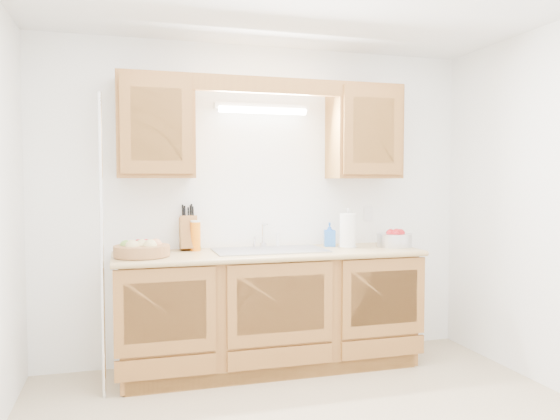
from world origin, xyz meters
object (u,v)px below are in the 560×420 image
object	(u,v)px
paper_towel	(348,231)
apple_bowl	(395,239)
fruit_basket	(142,249)
knife_block	(188,233)

from	to	relation	value
paper_towel	apple_bowl	size ratio (longest dim) A/B	1.13
fruit_basket	apple_bowl	xyz separation A→B (m)	(1.97, 0.04, 0.01)
knife_block	paper_towel	world-z (taller)	knife_block
apple_bowl	fruit_basket	bearing A→B (deg)	-178.73
apple_bowl	paper_towel	bearing A→B (deg)	173.17
fruit_basket	apple_bowl	size ratio (longest dim) A/B	1.49
paper_towel	apple_bowl	bearing A→B (deg)	-6.83
paper_towel	fruit_basket	bearing A→B (deg)	-176.76
knife_block	fruit_basket	bearing A→B (deg)	-140.21
knife_block	paper_towel	size ratio (longest dim) A/B	1.14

